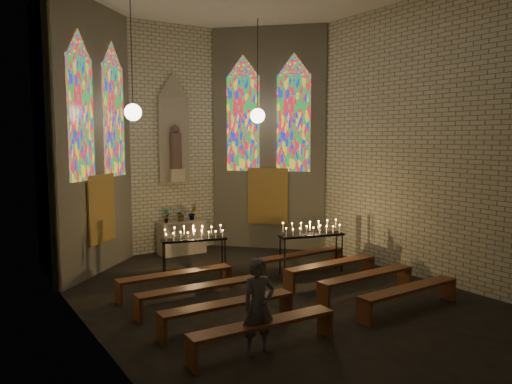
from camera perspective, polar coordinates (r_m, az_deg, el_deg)
floor at (r=11.08m, az=3.50°, el=-12.48°), size 12.00×12.00×0.00m
room at (r=13.36m, az=-5.01°, el=6.90°), size 8.22×12.43×7.00m
altar at (r=15.54m, az=-8.48°, el=-5.17°), size 1.40×0.60×1.00m
flower_vase_left at (r=15.25m, az=-10.24°, el=-2.68°), size 0.27×0.22×0.44m
flower_vase_center at (r=15.47m, az=-8.55°, el=-2.65°), size 0.34×0.30×0.36m
flower_vase_right at (r=15.67m, az=-7.26°, el=-2.40°), size 0.26×0.22×0.43m
aisle_flower_pot at (r=12.93m, az=-3.61°, el=-8.86°), size 0.23×0.23×0.38m
votive_stand_left at (r=12.91m, az=-7.09°, el=-5.02°), size 1.70×0.80×1.22m
votive_stand_right at (r=13.20m, az=6.37°, el=-4.51°), size 1.80×0.82×1.28m
pew_left_0 at (r=11.60m, az=-9.14°, el=-9.52°), size 2.68×0.45×0.51m
pew_right_0 at (r=13.38m, az=5.17°, el=-7.34°), size 2.68×0.45×0.51m
pew_left_1 at (r=10.56m, az=-6.49°, el=-11.08°), size 2.68×0.45×0.51m
pew_right_1 at (r=12.49m, az=8.59°, el=-8.38°), size 2.68×0.45×0.51m
pew_left_2 at (r=9.55m, az=-3.22°, el=-12.94°), size 2.68×0.45×0.51m
pew_right_2 at (r=11.64m, az=12.54°, el=-9.54°), size 2.68×0.45×0.51m
pew_left_3 at (r=8.58m, az=0.87°, el=-15.18°), size 2.68×0.45×0.51m
pew_right_3 at (r=10.87m, az=17.10°, el=-10.81°), size 2.68×0.45×0.51m
visitor at (r=8.40m, az=0.31°, el=-12.91°), size 0.61×0.43×1.59m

